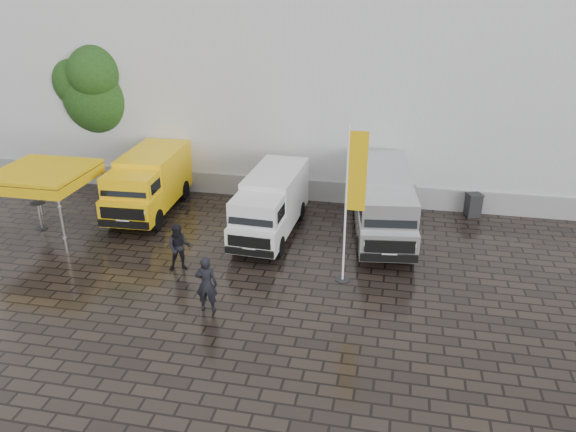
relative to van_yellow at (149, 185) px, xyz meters
The scene contains 13 objects.
ground 9.73m from the van_yellow, 32.22° to the right, with size 120.00×120.00×0.00m, color black.
exhibition_hall 15.60m from the van_yellow, 46.92° to the left, with size 44.00×16.00×12.00m, color silver.
hall_plinth 10.57m from the van_yellow, 15.47° to the left, with size 44.00×0.15×1.00m, color gray.
van_yellow is the anchor object (origin of this frame).
van_white 5.88m from the van_yellow, 11.31° to the right, with size 1.89×5.67×2.46m, color white, non-canonical shape.
van_silver 10.22m from the van_yellow, ahead, with size 2.08×6.24×2.70m, color #BABCBF, non-canonical shape.
canopy_tent 4.40m from the van_yellow, 137.09° to the right, with size 3.44×3.44×2.74m.
flagpole 10.41m from the van_yellow, 25.10° to the right, with size 0.88×0.50×5.57m.
tree 6.55m from the van_yellow, 134.06° to the left, with size 3.95×4.04×7.09m.
cocktail_table 4.62m from the van_yellow, 145.17° to the right, with size 0.60×0.60×1.17m, color black.
wheelie_bin 14.28m from the van_yellow, ahead, with size 0.62×0.62×1.03m, color black.
person_front 8.75m from the van_yellow, 54.25° to the right, with size 0.69×0.45×1.90m, color black.
person_tent 5.77m from the van_yellow, 55.45° to the right, with size 0.86×0.67×1.76m, color black.
Camera 1 is at (2.49, -16.30, 9.89)m, focal length 35.00 mm.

